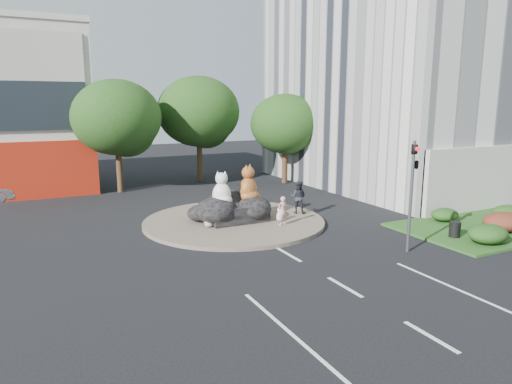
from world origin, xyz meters
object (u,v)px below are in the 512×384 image
pedestrian_dark (298,197)px  litter_bin (455,229)px  kitten_white (280,214)px  cat_white (222,189)px  pedestrian_pink (282,211)px  kitten_calico (208,219)px  cat_tabby (248,183)px

pedestrian_dark → litter_bin: pedestrian_dark is taller
kitten_white → litter_bin: 8.89m
kitten_white → litter_bin: size_ratio=1.03×
cat_white → pedestrian_pink: cat_white is taller
cat_white → kitten_calico: bearing=-130.9°
cat_white → pedestrian_dark: size_ratio=1.00×
cat_tabby → pedestrian_dark: cat_tabby is taller
cat_tabby → kitten_calico: (-2.71, -0.84, -1.53)m
cat_tabby → litter_bin: cat_tabby is taller
cat_tabby → pedestrian_pink: (0.95, -2.20, -1.20)m
kitten_white → pedestrian_dark: pedestrian_dark is taller
cat_white → kitten_white: 3.48m
cat_tabby → kitten_white: bearing=-83.2°
cat_white → cat_tabby: size_ratio=0.90×
kitten_white → pedestrian_dark: bearing=-15.7°
litter_bin → kitten_white: bearing=135.4°
kitten_white → pedestrian_dark: 2.22m
pedestrian_dark → litter_bin: size_ratio=2.54×
cat_white → cat_tabby: bearing=28.8°
pedestrian_pink → kitten_white: bearing=-123.4°
pedestrian_dark → kitten_calico: bearing=49.1°
cat_white → litter_bin: (9.28, -7.37, -1.56)m
kitten_calico → kitten_white: 3.99m
pedestrian_dark → litter_bin: bearing=165.6°
kitten_white → pedestrian_pink: size_ratio=0.51×
cat_tabby → pedestrian_dark: (3.10, -0.33, -1.01)m
cat_white → litter_bin: size_ratio=2.54×
pedestrian_pink → pedestrian_dark: size_ratio=0.80×
cat_tabby → pedestrian_dark: 3.27m
kitten_calico → cat_tabby: bearing=50.8°
cat_white → kitten_white: bearing=-1.2°
kitten_calico → pedestrian_pink: (3.66, -1.36, 0.33)m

